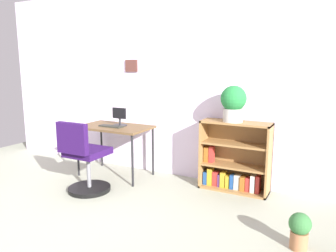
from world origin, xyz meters
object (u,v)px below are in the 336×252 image
Objects in this scene: monitor at (120,118)px; desk at (115,130)px; office_chair at (85,162)px; bookshelf_low at (234,160)px; potted_plant_on_shelf at (233,102)px; keyboard at (111,126)px; potted_plant_floor at (300,229)px.

desk is at bearing -135.53° from monitor.
bookshelf_low is at bearing 31.25° from office_chair.
office_chair reaches higher than desk.
keyboard is at bearing -170.28° from potted_plant_on_shelf.
desk is 3.94× the size of monitor.
office_chair is (0.06, -0.70, -0.26)m from desk.
keyboard is at bearing -97.51° from desk.
keyboard is 1.70m from bookshelf_low.
keyboard is at bearing -115.92° from monitor.
keyboard is (-0.01, -0.07, 0.07)m from desk.
desk is 3.08× the size of potted_plant_floor.
monitor reaches higher than potted_plant_floor.
office_chair is at bearing -148.75° from bookshelf_low.
potted_plant_on_shelf is 1.66m from potted_plant_floor.
bookshelf_low is (1.58, 0.21, -0.44)m from monitor.
office_chair is at bearing -84.00° from keyboard.
potted_plant_floor is (2.46, -0.13, -0.21)m from office_chair.
bookshelf_low is 2.00× the size of potted_plant_on_shelf.
office_chair is at bearing -149.84° from potted_plant_on_shelf.
monitor is (0.05, 0.05, 0.17)m from desk.
keyboard is 0.79× the size of potted_plant_on_shelf.
bookshelf_low is at bearing 7.53° from monitor.
monitor is 0.17m from keyboard.
desk is at bearing 94.59° from office_chair.
keyboard is at bearing 163.42° from potted_plant_floor.
potted_plant_floor is at bearing -48.44° from potted_plant_on_shelf.
potted_plant_floor is at bearing -19.50° from monitor.
potted_plant_on_shelf is at bearing 7.24° from desk.
office_chair is (0.07, -0.62, -0.33)m from keyboard.
desk is at bearing 82.49° from keyboard.
bookshelf_low reaches higher than keyboard.
desk is 0.10m from keyboard.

